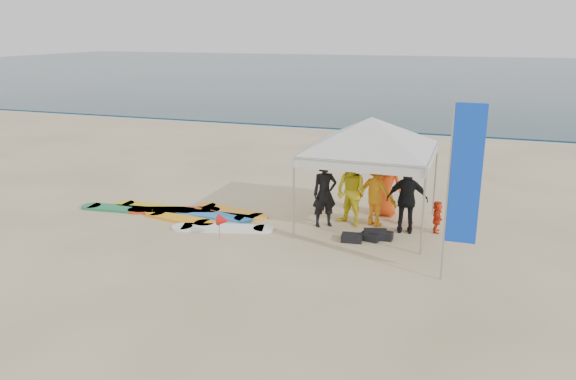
% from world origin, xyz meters
% --- Properties ---
extents(ground, '(120.00, 120.00, 0.00)m').
position_xyz_m(ground, '(0.00, 0.00, 0.00)').
color(ground, beige).
rests_on(ground, ground).
extents(ocean, '(160.00, 84.00, 0.08)m').
position_xyz_m(ocean, '(0.00, 60.00, 0.04)').
color(ocean, '#0C2633').
rests_on(ocean, ground).
extents(shoreline_foam, '(160.00, 1.20, 0.01)m').
position_xyz_m(shoreline_foam, '(0.00, 18.20, 0.00)').
color(shoreline_foam, silver).
rests_on(shoreline_foam, ground).
extents(person_black_a, '(0.77, 0.70, 1.76)m').
position_xyz_m(person_black_a, '(1.14, 3.64, 0.88)').
color(person_black_a, black).
rests_on(person_black_a, ground).
extents(person_yellow, '(1.09, 1.00, 1.80)m').
position_xyz_m(person_yellow, '(1.78, 3.93, 0.90)').
color(person_yellow, yellow).
rests_on(person_yellow, ground).
extents(person_orange_a, '(1.33, 1.08, 1.80)m').
position_xyz_m(person_orange_a, '(2.41, 4.18, 0.90)').
color(person_orange_a, orange).
rests_on(person_orange_a, ground).
extents(person_black_b, '(1.07, 0.56, 1.75)m').
position_xyz_m(person_black_b, '(3.24, 3.83, 0.87)').
color(person_black_b, black).
rests_on(person_black_b, ground).
extents(person_orange_b, '(1.01, 0.79, 1.83)m').
position_xyz_m(person_orange_b, '(2.49, 5.04, 0.91)').
color(person_orange_b, '#EC4B15').
rests_on(person_orange_b, ground).
extents(person_seated, '(0.32, 0.78, 0.82)m').
position_xyz_m(person_seated, '(3.97, 4.12, 0.41)').
color(person_seated, red).
rests_on(person_seated, ground).
extents(canopy_tent, '(4.35, 4.35, 3.28)m').
position_xyz_m(canopy_tent, '(2.22, 4.03, 2.86)').
color(canopy_tent, '#A5A5A8').
rests_on(canopy_tent, ground).
extents(feather_flag, '(0.63, 0.04, 3.76)m').
position_xyz_m(feather_flag, '(4.59, 1.25, 2.21)').
color(feather_flag, '#A5A5A8').
rests_on(feather_flag, ground).
extents(marker_pennant, '(0.28, 0.28, 0.64)m').
position_xyz_m(marker_pennant, '(-0.91, 1.85, 0.49)').
color(marker_pennant, '#A5A5A8').
rests_on(marker_pennant, ground).
extents(gear_pile, '(1.22, 0.81, 0.22)m').
position_xyz_m(gear_pile, '(2.48, 3.02, 0.10)').
color(gear_pile, black).
rests_on(gear_pile, ground).
extents(surfboard_spread, '(5.53, 2.34, 0.07)m').
position_xyz_m(surfboard_spread, '(-2.74, 3.20, 0.04)').
color(surfboard_spread, yellow).
rests_on(surfboard_spread, ground).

